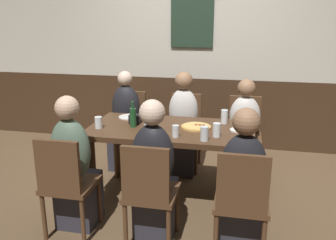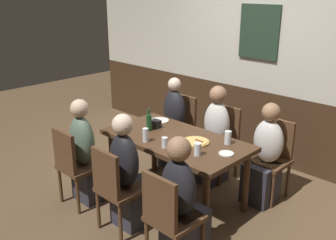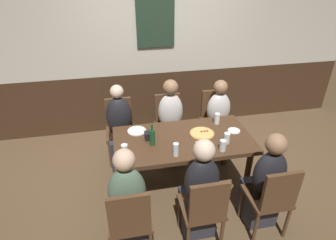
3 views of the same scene
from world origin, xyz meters
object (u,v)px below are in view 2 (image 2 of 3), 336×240
(chair_left_far, at_px, (180,124))
(person_right_far, at_px, (264,161))
(person_mid_far, at_px, (214,141))
(pint_glass_amber, at_px, (146,136))
(chair_right_far, at_px, (272,154))
(beer_glass_tall, at_px, (198,150))
(chair_mid_far, at_px, (222,138))
(beer_glass_half, at_px, (181,151))
(beer_bottle_green, at_px, (149,122))
(pint_glass_stout, at_px, (165,143))
(person_left_near, at_px, (87,159))
(person_right_near, at_px, (182,208))
(pizza, at_px, (195,142))
(chair_right_near, at_px, (169,215))
(chair_mid_near, at_px, (116,186))
(dining_table, at_px, (176,145))
(person_left_far, at_px, (172,128))
(person_mid_near, at_px, (129,180))
(plate_white_small, at_px, (226,154))
(condiment_caddy, at_px, (155,124))
(chair_left_near, at_px, (74,163))
(pint_glass_pale, at_px, (228,138))
(tumbler_short, at_px, (123,122))
(plate_white_large, at_px, (160,120))

(chair_left_far, height_order, person_right_far, person_right_far)
(person_mid_far, distance_m, person_right_far, 0.69)
(pint_glass_amber, bearing_deg, person_mid_far, 80.89)
(chair_right_far, distance_m, beer_glass_tall, 1.08)
(chair_mid_far, distance_m, pint_glass_amber, 1.18)
(beer_glass_half, distance_m, beer_bottle_green, 0.76)
(beer_glass_half, height_order, pint_glass_stout, beer_glass_half)
(person_right_far, bearing_deg, chair_right_far, 90.00)
(person_left_near, bearing_deg, person_mid_far, 62.53)
(chair_mid_far, relative_size, beer_glass_half, 7.03)
(person_right_near, xyz_separation_m, pizza, (-0.46, 0.71, 0.26))
(chair_right_near, xyz_separation_m, chair_mid_near, (-0.69, 0.00, 0.00))
(chair_right_far, xyz_separation_m, beer_glass_half, (-0.34, -1.14, 0.30))
(dining_table, relative_size, chair_mid_near, 1.79)
(person_left_far, xyz_separation_m, person_mid_near, (0.69, -1.33, 0.01))
(chair_left_far, relative_size, plate_white_small, 6.01)
(condiment_caddy, bearing_deg, person_left_far, 117.53)
(chair_mid_far, bearing_deg, pint_glass_amber, -97.82)
(chair_left_near, height_order, person_mid_near, person_mid_near)
(chair_left_near, height_order, beer_glass_half, chair_left_near)
(pint_glass_pale, bearing_deg, chair_left_near, -137.81)
(person_right_near, relative_size, beer_glass_half, 9.19)
(tumbler_short, relative_size, condiment_caddy, 1.02)
(chair_mid_far, height_order, person_left_near, person_left_near)
(chair_right_near, xyz_separation_m, pizza, (-0.46, 0.87, 0.26))
(person_left_near, bearing_deg, beer_glass_half, 18.94)
(person_left_far, relative_size, person_left_near, 0.99)
(chair_mid_near, relative_size, person_mid_far, 0.75)
(chair_left_far, height_order, plate_white_small, chair_left_far)
(pint_glass_amber, bearing_deg, chair_right_near, -32.14)
(beer_glass_tall, distance_m, tumbler_short, 1.12)
(dining_table, bearing_deg, person_mid_far, 90.00)
(pint_glass_amber, bearing_deg, chair_mid_near, -73.84)
(beer_glass_tall, bearing_deg, pint_glass_stout, -166.49)
(condiment_caddy, bearing_deg, pint_glass_stout, -34.90)
(chair_right_far, height_order, plate_white_large, chair_right_far)
(dining_table, bearing_deg, pizza, 9.88)
(chair_left_far, xyz_separation_m, beer_bottle_green, (0.33, -0.88, 0.34))
(chair_mid_far, distance_m, chair_right_far, 0.69)
(plate_white_small, bearing_deg, person_left_near, -152.17)
(chair_left_near, distance_m, chair_mid_near, 0.69)
(dining_table, distance_m, chair_mid_near, 0.84)
(chair_mid_far, bearing_deg, person_left_near, -114.88)
(person_left_far, distance_m, plate_white_large, 0.52)
(chair_mid_far, xyz_separation_m, person_mid_near, (-0.00, -1.50, 0.00))
(chair_left_near, height_order, plate_white_large, chair_left_near)
(dining_table, bearing_deg, person_left_far, 136.15)
(chair_left_far, relative_size, pizza, 3.06)
(pint_glass_pale, bearing_deg, person_right_far, 64.25)
(beer_glass_half, xyz_separation_m, beer_bottle_green, (-0.72, 0.26, 0.05))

